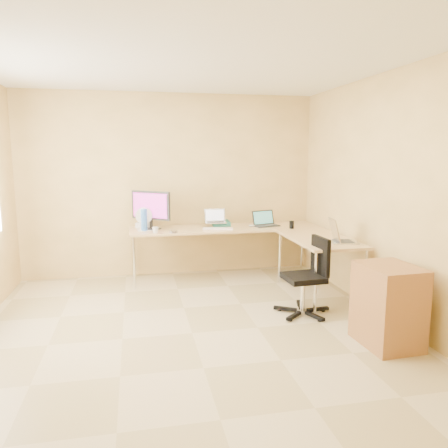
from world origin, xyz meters
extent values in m
plane|color=tan|center=(0.00, 0.00, 0.00)|extent=(4.50, 4.50, 0.00)
plane|color=white|center=(0.00, 0.00, 2.60)|extent=(4.50, 4.50, 0.00)
plane|color=#E3BD76|center=(0.00, 2.25, 1.30)|extent=(4.50, 0.00, 4.50)
plane|color=#E3BD76|center=(0.00, -2.25, 1.30)|extent=(4.50, 0.00, 4.50)
plane|color=#E3BD76|center=(2.10, 0.00, 1.30)|extent=(0.00, 4.50, 4.50)
cube|color=tan|center=(0.72, 1.85, 0.36)|extent=(2.65, 0.70, 0.73)
cube|color=tan|center=(1.70, 0.85, 0.36)|extent=(0.70, 1.30, 0.73)
cube|color=#272727|center=(-0.30, 1.88, 0.99)|extent=(0.60, 0.54, 0.53)
cube|color=#297D70|center=(0.70, 2.05, 0.76)|extent=(0.28, 0.36, 0.06)
cube|color=silver|center=(0.59, 1.91, 0.88)|extent=(0.31, 0.24, 0.19)
cube|color=black|center=(1.31, 1.82, 0.84)|extent=(0.41, 0.34, 0.22)
cube|color=white|center=(0.59, 1.68, 0.74)|extent=(0.42, 0.21, 0.02)
ellipsoid|color=silver|center=(1.10, 1.80, 0.75)|extent=(0.10, 0.07, 0.03)
imported|color=white|center=(-0.26, 1.58, 0.77)|extent=(0.09, 0.09, 0.08)
cylinder|color=#ABA8C0|center=(-0.03, 1.55, 0.74)|extent=(0.12, 0.12, 0.03)
cylinder|color=#3870C7|center=(-0.40, 1.79, 0.88)|extent=(0.10, 0.10, 0.30)
cube|color=silver|center=(-0.40, 1.89, 0.73)|extent=(0.22, 0.30, 0.01)
cube|color=white|center=(-0.40, 2.05, 0.77)|extent=(0.24, 0.21, 0.07)
cylinder|color=white|center=(-0.40, 1.85, 0.87)|extent=(0.27, 0.27, 0.28)
cylinder|color=black|center=(1.60, 1.55, 0.78)|extent=(0.08, 0.08, 0.11)
cube|color=silver|center=(1.85, 0.52, 0.85)|extent=(0.38, 0.32, 0.23)
cube|color=black|center=(1.26, 0.27, 0.50)|extent=(0.56, 0.56, 0.87)
cube|color=brown|center=(1.73, -0.61, 0.36)|extent=(0.48, 0.59, 0.78)
camera|label=1|loc=(-0.51, -4.01, 1.75)|focal=34.63mm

